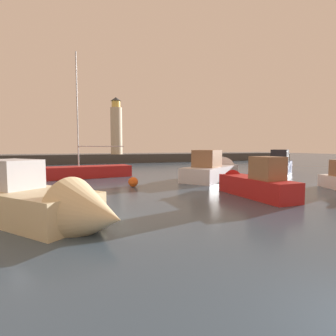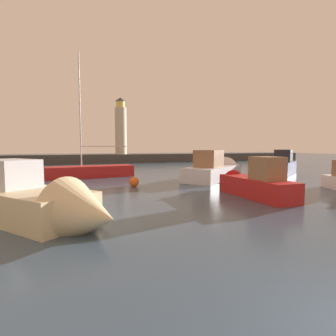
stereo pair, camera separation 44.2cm
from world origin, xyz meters
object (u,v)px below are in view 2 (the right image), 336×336
at_px(motorboat_2, 280,167).
at_px(motorboat_4, 250,183).
at_px(lighthouse, 121,128).
at_px(motorboat_6, 219,170).
at_px(sailboat_moored, 90,171).
at_px(motorboat_5, 41,204).
at_px(mooring_buoy, 134,182).

bearing_deg(motorboat_2, motorboat_4, -140.06).
relative_size(lighthouse, motorboat_4, 1.61).
height_order(motorboat_2, motorboat_6, motorboat_6).
relative_size(motorboat_4, sailboat_moored, 0.56).
height_order(lighthouse, motorboat_6, lighthouse).
xyz_separation_m(lighthouse, motorboat_6, (4.61, -30.54, -6.19)).
bearing_deg(motorboat_5, lighthouse, 76.12).
distance_m(motorboat_4, motorboat_5, 12.24).
height_order(motorboat_6, sailboat_moored, sailboat_moored).
bearing_deg(motorboat_6, motorboat_2, 0.29).
bearing_deg(motorboat_6, motorboat_5, -143.29).
relative_size(motorboat_2, mooring_buoy, 10.69).
bearing_deg(motorboat_6, motorboat_4, -108.26).
bearing_deg(motorboat_5, motorboat_4, 11.03).
bearing_deg(motorboat_2, motorboat_5, -153.67).
bearing_deg(lighthouse, motorboat_4, -87.50).
xyz_separation_m(motorboat_2, mooring_buoy, (-16.79, -2.53, -0.56)).
bearing_deg(mooring_buoy, motorboat_5, -123.69).
bearing_deg(lighthouse, motorboat_2, -68.13).
xyz_separation_m(lighthouse, motorboat_5, (-10.30, -41.66, -6.23)).
xyz_separation_m(lighthouse, motorboat_2, (12.24, -30.50, -6.11)).
bearing_deg(motorboat_5, motorboat_2, 26.33).
height_order(motorboat_6, mooring_buoy, motorboat_6).
bearing_deg(motorboat_2, sailboat_moored, 164.15).
height_order(motorboat_4, mooring_buoy, motorboat_4).
xyz_separation_m(motorboat_2, motorboat_4, (-10.52, -8.81, -0.12)).
bearing_deg(sailboat_moored, lighthouse, 73.41).
bearing_deg(lighthouse, mooring_buoy, -97.83).
height_order(sailboat_moored, mooring_buoy, sailboat_moored).
xyz_separation_m(lighthouse, sailboat_moored, (-7.42, -24.92, -6.43)).
relative_size(motorboat_6, mooring_buoy, 12.00).
height_order(motorboat_2, sailboat_moored, sailboat_moored).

